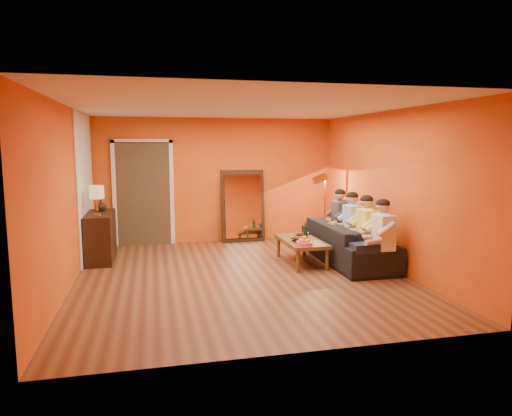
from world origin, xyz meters
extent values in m
cube|color=brown|center=(0.00, 0.00, 0.00)|extent=(5.00, 5.50, 0.00)
cube|color=white|center=(0.00, 0.00, 2.60)|extent=(5.00, 5.50, 0.00)
cube|color=orange|center=(0.00, 2.75, 1.30)|extent=(5.00, 0.00, 2.60)
cube|color=orange|center=(-2.50, 0.00, 1.30)|extent=(0.00, 5.50, 2.60)
cube|color=orange|center=(2.50, 0.00, 1.30)|extent=(0.00, 5.50, 2.60)
cube|color=white|center=(-2.48, 1.75, 1.30)|extent=(0.02, 1.90, 2.58)
cube|color=#3F2D19|center=(-1.50, 2.83, 1.05)|extent=(1.06, 0.30, 2.10)
cube|color=white|center=(-2.07, 2.71, 1.05)|extent=(0.08, 0.06, 2.20)
cube|color=white|center=(-0.93, 2.71, 1.05)|extent=(0.08, 0.06, 2.20)
cube|color=white|center=(-1.50, 2.71, 2.12)|extent=(1.22, 0.06, 0.08)
cube|color=black|center=(0.55, 2.63, 0.76)|extent=(0.92, 0.27, 1.51)
cube|color=white|center=(0.55, 2.59, 0.76)|extent=(0.78, 0.21, 1.35)
cube|color=black|center=(-2.24, 1.55, 0.42)|extent=(0.44, 1.18, 0.85)
imported|color=black|center=(2.00, 0.49, 0.34)|extent=(2.34, 0.91, 0.68)
cylinder|color=black|center=(1.22, 0.49, 0.58)|extent=(0.07, 0.07, 0.31)
imported|color=#B27F3F|center=(1.29, 0.66, 0.47)|extent=(0.13, 0.13, 0.10)
imported|color=black|center=(1.35, 0.89, 0.43)|extent=(0.37, 0.30, 0.03)
imported|color=black|center=(0.99, 0.34, 0.43)|extent=(0.22, 0.27, 0.02)
imported|color=red|center=(1.00, 0.35, 0.45)|extent=(0.21, 0.28, 0.02)
imported|color=black|center=(0.99, 0.33, 0.47)|extent=(0.26, 0.26, 0.02)
imported|color=black|center=(-2.24, 1.80, 0.95)|extent=(0.20, 0.20, 0.21)
camera|label=1|loc=(-1.32, -6.81, 2.03)|focal=32.00mm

